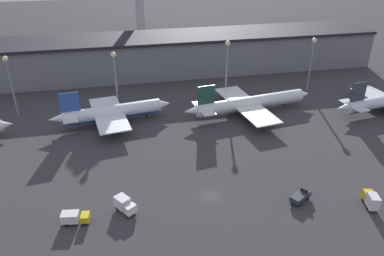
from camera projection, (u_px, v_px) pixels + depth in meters
name	position (u px, v px, depth m)	size (l,w,h in m)	color
ground	(210.00, 197.00, 88.71)	(600.00, 600.00, 0.00)	#383538
terminal_building	(160.00, 55.00, 161.59)	(189.76, 24.71, 16.35)	slate
airplane_1	(112.00, 112.00, 120.85)	(39.55, 28.34, 12.43)	white
airplane_2	(250.00, 103.00, 127.47)	(47.75, 33.43, 12.22)	white
service_vehicle_0	(74.00, 217.00, 80.02)	(6.14, 3.22, 2.78)	gold
service_vehicle_1	(125.00, 205.00, 83.32)	(5.04, 5.83, 3.40)	white
service_vehicle_2	(301.00, 196.00, 86.80)	(6.07, 5.06, 2.84)	#282D38
service_vehicle_3	(371.00, 200.00, 84.52)	(3.30, 5.56, 3.75)	gold
lamp_post_0	(10.00, 77.00, 121.62)	(1.80, 1.80, 20.71)	slate
lamp_post_1	(115.00, 72.00, 127.94)	(1.80, 1.80, 19.98)	slate
lamp_post_2	(227.00, 61.00, 134.73)	(1.80, 1.80, 21.63)	slate
lamp_post_3	(312.00, 57.00, 141.01)	(1.80, 1.80, 20.78)	slate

